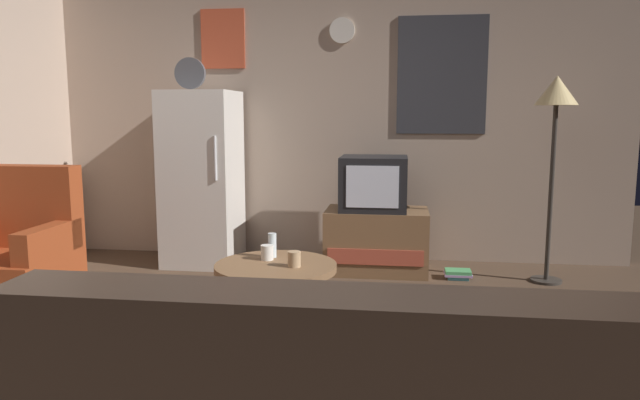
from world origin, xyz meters
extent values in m
plane|color=#4C3828|center=(0.00, 0.00, 0.00)|extent=(12.00, 12.00, 0.00)
cube|color=tan|center=(0.00, 2.45, 1.25)|extent=(5.20, 0.10, 2.51)
cube|color=#333338|center=(0.95, 2.39, 1.63)|extent=(0.76, 0.02, 1.00)
cube|color=#C64C2D|center=(-0.98, 2.39, 1.97)|extent=(0.40, 0.02, 0.52)
cylinder|color=silver|center=(0.09, 2.39, 2.02)|extent=(0.22, 0.03, 0.22)
cube|color=silver|center=(-1.09, 2.04, 0.75)|extent=(0.60, 0.60, 1.50)
cylinder|color=silver|center=(-0.87, 1.73, 0.95)|extent=(0.02, 0.02, 0.36)
cylinder|color=#4C4C51|center=(-1.14, 1.96, 1.64)|extent=(0.26, 0.04, 0.26)
cube|color=brown|center=(0.43, 1.96, 0.26)|extent=(0.84, 0.52, 0.52)
cube|color=#AD4733|center=(0.43, 1.69, 0.18)|extent=(0.76, 0.01, 0.13)
cube|color=black|center=(0.40, 1.96, 0.74)|extent=(0.54, 0.50, 0.44)
cube|color=silver|center=(0.40, 1.71, 0.74)|extent=(0.41, 0.01, 0.33)
cylinder|color=#332D28|center=(1.77, 1.82, 0.01)|extent=(0.24, 0.24, 0.02)
cylinder|color=#332D28|center=(1.77, 1.82, 0.70)|extent=(0.04, 0.04, 1.40)
cone|color=#F2D18C|center=(1.77, 1.82, 1.48)|extent=(0.32, 0.32, 0.22)
cylinder|color=brown|center=(-0.10, 0.45, 0.02)|extent=(0.72, 0.72, 0.04)
cylinder|color=brown|center=(-0.10, 0.45, 0.22)|extent=(0.24, 0.24, 0.39)
cylinder|color=brown|center=(-0.10, 0.45, 0.41)|extent=(0.72, 0.72, 0.04)
cylinder|color=silver|center=(-0.16, 0.60, 0.51)|extent=(0.05, 0.05, 0.15)
cylinder|color=silver|center=(-0.18, 0.54, 0.48)|extent=(0.08, 0.08, 0.09)
cylinder|color=tan|center=(0.02, 0.40, 0.48)|extent=(0.08, 0.08, 0.09)
cube|color=maroon|center=(-1.89, 0.56, 0.20)|extent=(0.68, 0.68, 0.40)
cube|color=maroon|center=(-1.89, 0.82, 0.68)|extent=(0.68, 0.16, 0.56)
cube|color=maroon|center=(-1.61, 0.56, 0.50)|extent=(0.12, 0.60, 0.20)
cube|color=#4EB6C7|center=(1.09, 1.81, 0.01)|extent=(0.16, 0.13, 0.03)
cube|color=#AC8ABF|center=(1.09, 1.81, 0.04)|extent=(0.22, 0.15, 0.02)
cube|color=#4DA260|center=(1.09, 1.81, 0.06)|extent=(0.20, 0.14, 0.03)
camera|label=1|loc=(0.60, -2.84, 1.31)|focal=32.91mm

